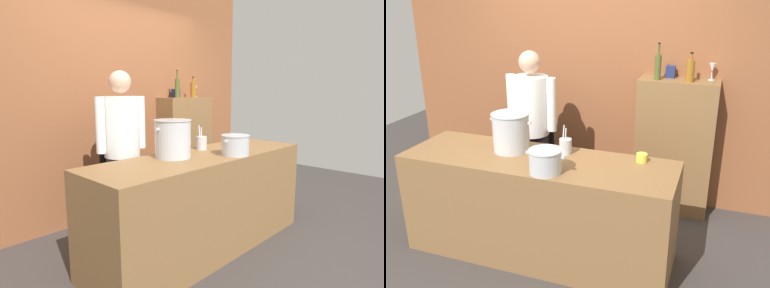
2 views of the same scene
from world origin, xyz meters
TOP-DOWN VIEW (x-y plane):
  - ground_plane at (0.00, 0.00)m, footprint 8.00×8.00m
  - brick_back_panel at (0.00, 1.40)m, footprint 4.40×0.10m
  - prep_counter at (0.00, 0.00)m, footprint 2.28×0.70m
  - bar_cabinet at (0.96, 1.19)m, footprint 0.76×0.32m
  - chef at (-0.39, 0.72)m, footprint 0.53×0.37m
  - stockpot_large at (-0.28, 0.10)m, footprint 0.38×0.32m
  - stockpot_small at (0.17, -0.22)m, footprint 0.32×0.26m
  - utensil_crock at (0.18, 0.19)m, footprint 0.10×0.10m
  - butter_jar at (0.82, 0.23)m, footprint 0.09×0.09m
  - wine_bottle_amber at (1.06, 1.13)m, footprint 0.08×0.08m
  - wine_bottle_olive at (0.76, 1.13)m, footprint 0.06×0.06m
  - wine_glass_tall at (1.24, 1.27)m, footprint 0.06×0.06m
  - spice_tin_navy at (0.86, 1.27)m, footprint 0.09×0.09m

SIDE VIEW (x-z plane):
  - ground_plane at x=0.00m, z-range 0.00..0.00m
  - prep_counter at x=0.00m, z-range 0.00..0.90m
  - bar_cabinet at x=0.96m, z-range 0.00..1.38m
  - butter_jar at x=0.82m, z-range 0.90..0.97m
  - chef at x=-0.39m, z-range 0.13..1.79m
  - utensil_crock at x=0.18m, z-range 0.85..1.09m
  - stockpot_small at x=0.17m, z-range 0.90..1.08m
  - stockpot_large at x=-0.28m, z-range 0.90..1.23m
  - spice_tin_navy at x=0.86m, z-range 1.38..1.50m
  - wine_bottle_amber at x=1.06m, z-range 1.35..1.63m
  - wine_glass_tall at x=1.24m, z-range 1.42..1.58m
  - brick_back_panel at x=0.00m, z-range 0.00..3.00m
  - wine_bottle_olive at x=0.76m, z-range 1.34..1.69m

